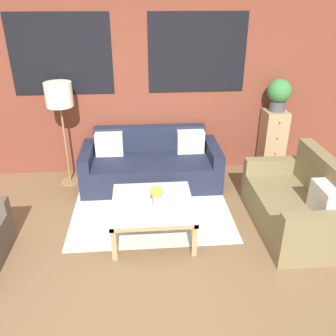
% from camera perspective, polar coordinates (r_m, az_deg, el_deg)
% --- Properties ---
extents(ground_plane, '(16.00, 16.00, 0.00)m').
position_cam_1_polar(ground_plane, '(3.79, -5.32, -16.48)').
color(ground_plane, brown).
extents(wall_back_brick, '(8.40, 0.09, 2.80)m').
position_cam_1_polar(wall_back_brick, '(5.36, -5.90, 13.64)').
color(wall_back_brick, brown).
rests_on(wall_back_brick, ground_plane).
extents(rug, '(2.04, 1.72, 0.00)m').
position_cam_1_polar(rug, '(4.77, -2.70, -6.27)').
color(rug, silver).
rests_on(rug, ground_plane).
extents(couch_dark, '(1.99, 0.88, 0.78)m').
position_cam_1_polar(couch_dark, '(5.27, -2.74, 0.48)').
color(couch_dark, '#1E2338').
rests_on(couch_dark, ground_plane).
extents(settee_vintage, '(0.80, 1.45, 0.92)m').
position_cam_1_polar(settee_vintage, '(4.49, 19.88, -5.67)').
color(settee_vintage, olive).
rests_on(settee_vintage, ground_plane).
extents(coffee_table, '(0.93, 0.93, 0.43)m').
position_cam_1_polar(coffee_table, '(4.10, -2.50, -6.23)').
color(coffee_table, silver).
rests_on(coffee_table, ground_plane).
extents(floor_lamp, '(0.37, 0.37, 1.50)m').
position_cam_1_polar(floor_lamp, '(5.11, -17.04, 10.58)').
color(floor_lamp, olive).
rests_on(floor_lamp, ground_plane).
extents(drawer_cabinet, '(0.34, 0.37, 0.99)m').
position_cam_1_polar(drawer_cabinet, '(5.76, 16.36, 4.07)').
color(drawer_cabinet, tan).
rests_on(drawer_cabinet, ground_plane).
extents(potted_plant, '(0.35, 0.35, 0.48)m').
position_cam_1_polar(potted_plant, '(5.53, 17.36, 11.36)').
color(potted_plant, '#47474C').
rests_on(potted_plant, drawer_cabinet).
extents(flower_vase, '(0.14, 0.14, 0.25)m').
position_cam_1_polar(flower_vase, '(3.93, -1.86, -4.23)').
color(flower_vase, '#ADBCC6').
rests_on(flower_vase, coffee_table).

